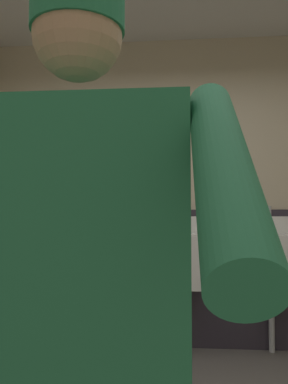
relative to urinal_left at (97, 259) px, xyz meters
The scene contains 7 objects.
wall_back 0.95m from the urinal_left, 17.68° to the left, with size 4.07×0.12×2.78m, color beige.
wainscot_band_back 0.72m from the urinal_left, 11.85° to the left, with size 3.47×0.03×1.21m, color #2D2833.
urinal_left is the anchor object (origin of this frame).
urinal_middle 0.75m from the urinal_left, ahead, with size 0.40×0.34×1.24m.
urinal_right 1.50m from the urinal_left, ahead, with size 0.40×0.34×1.24m.
privacy_divider_panel 0.42m from the urinal_left, 10.65° to the right, with size 0.04×0.40×0.90m, color #4C4C51.
person 2.62m from the urinal_left, 79.06° to the right, with size 0.71×0.60×1.67m.
Camera 1 is at (0.03, -1.73, 1.17)m, focal length 36.88 mm.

